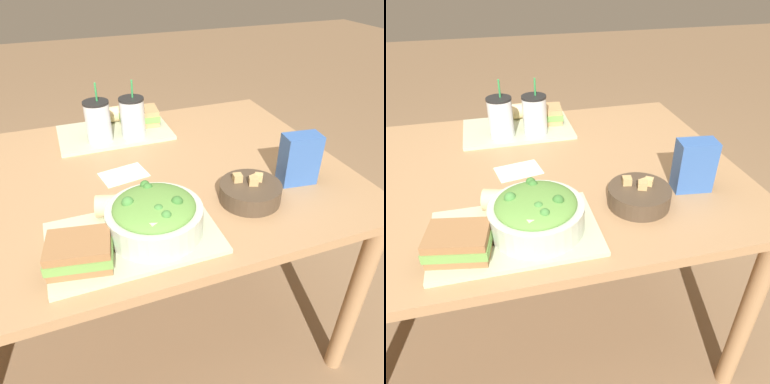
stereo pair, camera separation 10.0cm
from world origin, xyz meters
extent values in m
plane|color=#846647|center=(0.00, 0.00, 0.00)|extent=(12.00, 12.00, 0.00)
cube|color=#A37A51|center=(0.00, 0.00, 0.72)|extent=(1.43, 0.98, 0.03)
cylinder|color=#A37A51|center=(0.65, -0.43, 0.35)|extent=(0.06, 0.06, 0.71)
cylinder|color=#A37A51|center=(0.65, 0.43, 0.35)|extent=(0.06, 0.06, 0.71)
cube|color=#B2BC99|center=(-0.04, -0.31, 0.74)|extent=(0.42, 0.26, 0.01)
cube|color=#B2BC99|center=(0.04, 0.33, 0.74)|extent=(0.42, 0.26, 0.01)
cylinder|color=beige|center=(0.02, -0.31, 0.78)|extent=(0.24, 0.24, 0.07)
ellipsoid|color=#5B8E3D|center=(0.02, -0.31, 0.82)|extent=(0.20, 0.20, 0.05)
sphere|color=#427F38|center=(-0.04, -0.29, 0.84)|extent=(0.03, 0.03, 0.03)
sphere|color=#427F38|center=(0.03, -0.37, 0.84)|extent=(0.02, 0.02, 0.02)
sphere|color=#38702D|center=(0.02, -0.23, 0.84)|extent=(0.03, 0.03, 0.03)
sphere|color=#38702D|center=(0.07, -0.33, 0.84)|extent=(0.03, 0.03, 0.03)
sphere|color=#427F38|center=(0.02, -0.34, 0.84)|extent=(0.03, 0.03, 0.03)
sphere|color=#38702D|center=(0.02, -0.24, 0.84)|extent=(0.03, 0.03, 0.03)
cube|color=beige|center=(0.00, -0.36, 0.83)|extent=(0.05, 0.06, 0.01)
cube|color=beige|center=(-0.03, -0.34, 0.83)|extent=(0.06, 0.06, 0.01)
cube|color=beige|center=(-0.01, -0.28, 0.83)|extent=(0.05, 0.05, 0.01)
cylinder|color=#473828|center=(0.32, -0.26, 0.76)|extent=(0.18, 0.18, 0.05)
cylinder|color=#4C2814|center=(0.32, -0.26, 0.78)|extent=(0.16, 0.16, 0.01)
cube|color=tan|center=(0.33, -0.24, 0.80)|extent=(0.03, 0.03, 0.02)
cube|color=tan|center=(0.32, -0.26, 0.80)|extent=(0.03, 0.03, 0.03)
cube|color=tan|center=(0.29, -0.23, 0.80)|extent=(0.03, 0.03, 0.02)
cube|color=tan|center=(0.35, -0.24, 0.80)|extent=(0.03, 0.03, 0.02)
cube|color=olive|center=(-0.17, -0.36, 0.76)|extent=(0.16, 0.13, 0.02)
cube|color=#6B9E47|center=(-0.17, -0.36, 0.78)|extent=(0.16, 0.13, 0.02)
cube|color=olive|center=(-0.17, -0.36, 0.80)|extent=(0.16, 0.13, 0.02)
cylinder|color=#DBBC84|center=(-0.04, -0.21, 0.78)|extent=(0.14, 0.09, 0.06)
cylinder|color=beige|center=(0.02, -0.23, 0.78)|extent=(0.02, 0.06, 0.06)
cube|color=tan|center=(0.15, 0.36, 0.76)|extent=(0.15, 0.11, 0.02)
cube|color=#6B9E47|center=(0.15, 0.36, 0.78)|extent=(0.16, 0.12, 0.02)
cube|color=tan|center=(0.15, 0.36, 0.80)|extent=(0.15, 0.11, 0.02)
cylinder|color=#DBBC84|center=(0.09, 0.43, 0.78)|extent=(0.13, 0.06, 0.06)
cylinder|color=beige|center=(0.15, 0.43, 0.78)|extent=(0.01, 0.06, 0.06)
cylinder|color=silver|center=(-0.02, 0.26, 0.82)|extent=(0.09, 0.09, 0.14)
cylinder|color=black|center=(-0.02, 0.26, 0.81)|extent=(0.08, 0.08, 0.12)
cylinder|color=black|center=(-0.02, 0.26, 0.89)|extent=(0.09, 0.09, 0.01)
cylinder|color=green|center=(-0.02, 0.26, 0.92)|extent=(0.01, 0.02, 0.07)
cylinder|color=silver|center=(0.10, 0.26, 0.82)|extent=(0.09, 0.09, 0.14)
cylinder|color=maroon|center=(0.10, 0.26, 0.81)|extent=(0.08, 0.08, 0.11)
cylinder|color=black|center=(0.10, 0.26, 0.89)|extent=(0.09, 0.09, 0.01)
cylinder|color=green|center=(0.11, 0.26, 0.92)|extent=(0.01, 0.02, 0.07)
cube|color=#335BA3|center=(0.50, -0.22, 0.81)|extent=(0.12, 0.08, 0.16)
cube|color=silver|center=(0.01, 0.01, 0.74)|extent=(0.16, 0.12, 0.00)
camera|label=1|loc=(-0.15, -1.03, 1.35)|focal=35.00mm
camera|label=2|loc=(-0.06, -1.06, 1.35)|focal=35.00mm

